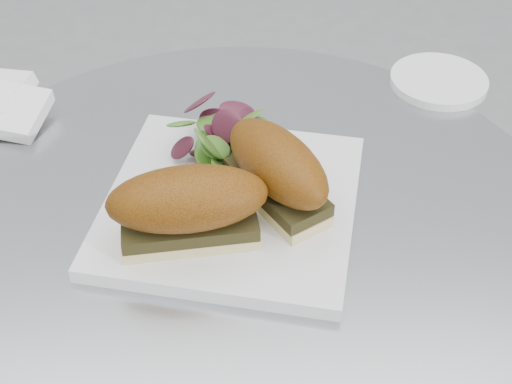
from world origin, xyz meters
TOP-DOWN VIEW (x-y plane):
  - table at (0.00, 0.00)m, footprint 0.70×0.70m
  - plate at (-0.00, 0.02)m, footprint 0.31×0.31m
  - sandwich_left at (-0.05, -0.04)m, footprint 0.16×0.08m
  - sandwich_right at (0.04, 0.01)m, footprint 0.13×0.15m
  - salad at (-0.02, 0.09)m, footprint 0.10×0.10m
  - saucer at (0.27, 0.24)m, footprint 0.12×0.12m

SIDE VIEW (x-z plane):
  - table at x=0.00m, z-range 0.12..0.85m
  - saucer at x=0.27m, z-range 0.73..0.74m
  - plate at x=0.00m, z-range 0.73..0.75m
  - salad at x=-0.02m, z-range 0.75..0.80m
  - sandwich_left at x=-0.05m, z-range 0.75..0.83m
  - sandwich_right at x=0.04m, z-range 0.75..0.83m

